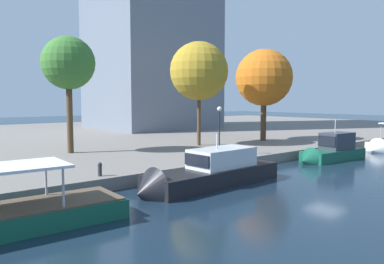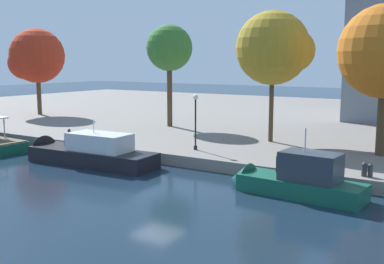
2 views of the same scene
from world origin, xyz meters
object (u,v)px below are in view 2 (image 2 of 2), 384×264
(motor_yacht_2, at_px, (292,182))
(tree_1, at_px, (36,57))
(motor_yacht_1, at_px, (85,154))
(mooring_bollard_0, at_px, (370,170))
(lamp_post, at_px, (196,117))
(mooring_bollard_2, at_px, (69,133))
(tree_3, at_px, (168,50))
(tree_2, at_px, (276,49))
(mooring_bollard_1, at_px, (364,169))

(motor_yacht_2, relative_size, tree_1, 0.76)
(motor_yacht_1, height_order, mooring_bollard_0, motor_yacht_1)
(motor_yacht_2, relative_size, lamp_post, 1.95)
(mooring_bollard_2, height_order, tree_3, tree_3)
(tree_2, bearing_deg, tree_1, 174.82)
(tree_3, bearing_deg, mooring_bollard_2, -102.97)
(motor_yacht_2, relative_size, mooring_bollard_0, 10.57)
(tree_3, bearing_deg, mooring_bollard_0, -26.78)
(motor_yacht_2, bearing_deg, tree_2, -59.12)
(motor_yacht_1, bearing_deg, mooring_bollard_2, -36.31)
(motor_yacht_2, distance_m, mooring_bollard_0, 4.59)
(motor_yacht_1, distance_m, motor_yacht_2, 15.13)
(mooring_bollard_2, relative_size, tree_1, 0.08)
(tree_1, relative_size, tree_2, 1.00)
(motor_yacht_2, height_order, tree_1, tree_1)
(mooring_bollard_2, bearing_deg, tree_2, 28.01)
(mooring_bollard_2, height_order, tree_1, tree_1)
(mooring_bollard_1, height_order, tree_1, tree_1)
(lamp_post, bearing_deg, tree_3, 134.16)
(mooring_bollard_0, relative_size, lamp_post, 0.18)
(motor_yacht_2, xyz_separation_m, tree_2, (-5.70, 11.01, 7.47))
(motor_yacht_2, distance_m, lamp_post, 10.56)
(mooring_bollard_0, height_order, tree_1, tree_1)
(mooring_bollard_0, bearing_deg, tree_3, 153.22)
(motor_yacht_2, height_order, mooring_bollard_1, motor_yacht_2)
(tree_2, distance_m, tree_3, 12.72)
(mooring_bollard_0, xyz_separation_m, mooring_bollard_1, (-0.31, -0.06, 0.03))
(motor_yacht_1, distance_m, mooring_bollard_0, 18.87)
(tree_2, bearing_deg, mooring_bollard_2, -151.99)
(tree_2, xyz_separation_m, tree_3, (-12.39, 2.87, 0.15))
(mooring_bollard_1, distance_m, tree_3, 24.85)
(motor_yacht_2, height_order, mooring_bollard_2, motor_yacht_2)
(mooring_bollard_1, distance_m, lamp_post, 12.50)
(motor_yacht_2, bearing_deg, motor_yacht_1, 5.34)
(mooring_bollard_0, height_order, tree_3, tree_3)
(tree_1, bearing_deg, lamp_post, -18.01)
(mooring_bollard_0, relative_size, mooring_bollard_2, 0.88)
(motor_yacht_1, height_order, tree_1, tree_1)
(mooring_bollard_1, bearing_deg, tree_3, 152.76)
(motor_yacht_1, distance_m, mooring_bollard_2, 6.54)
(motor_yacht_2, bearing_deg, mooring_bollard_0, -134.76)
(mooring_bollard_1, bearing_deg, motor_yacht_1, -169.26)
(motor_yacht_2, height_order, lamp_post, lamp_post)
(mooring_bollard_0, xyz_separation_m, mooring_bollard_2, (-23.98, 0.07, 0.05))
(lamp_post, distance_m, tree_2, 8.76)
(mooring_bollard_1, bearing_deg, mooring_bollard_0, 10.31)
(motor_yacht_1, bearing_deg, mooring_bollard_0, -172.26)
(lamp_post, distance_m, tree_1, 30.22)
(mooring_bollard_2, xyz_separation_m, tree_3, (2.48, 10.78, 7.07))
(lamp_post, distance_m, tree_3, 13.83)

